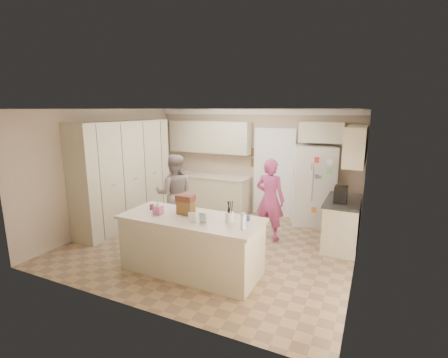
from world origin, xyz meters
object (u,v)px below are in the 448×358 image
at_px(refrigerator, 313,185).
at_px(dollhouse_body, 186,208).
at_px(teen_boy, 175,193).
at_px(utensil_crock, 230,217).
at_px(tissue_box, 158,210).
at_px(island_base, 191,246).
at_px(coffee_maker, 341,194).
at_px(teen_girl, 270,199).

height_order(refrigerator, dollhouse_body, refrigerator).
bearing_deg(dollhouse_body, teen_boy, 129.90).
bearing_deg(teen_boy, utensil_crock, 115.55).
height_order(utensil_crock, tissue_box, utensil_crock).
height_order(island_base, dollhouse_body, dollhouse_body).
xyz_separation_m(utensil_crock, tissue_box, (-1.20, -0.15, -0.00)).
bearing_deg(coffee_maker, refrigerator, 119.25).
bearing_deg(teen_boy, teen_girl, 163.58).
xyz_separation_m(island_base, dollhouse_body, (-0.15, 0.10, 0.60)).
bearing_deg(tissue_box, teen_boy, 114.79).
relative_size(refrigerator, teen_boy, 1.07).
bearing_deg(teen_girl, teen_boy, 18.60).
xyz_separation_m(refrigerator, coffee_maker, (0.71, -1.27, 0.17)).
xyz_separation_m(island_base, utensil_crock, (0.65, 0.05, 0.56)).
distance_m(island_base, tissue_box, 0.79).
bearing_deg(island_base, refrigerator, 67.14).
distance_m(dollhouse_body, teen_boy, 1.73).
bearing_deg(refrigerator, teen_girl, -132.70).
bearing_deg(teen_boy, island_base, 102.70).
height_order(island_base, utensil_crock, utensil_crock).
relative_size(dollhouse_body, teen_girl, 0.16).
distance_m(teen_boy, teen_girl, 2.03).
relative_size(island_base, teen_girl, 1.33).
xyz_separation_m(coffee_maker, dollhouse_body, (-2.20, -1.80, -0.03)).
bearing_deg(tissue_box, dollhouse_body, 26.57).
height_order(tissue_box, teen_girl, teen_girl).
relative_size(refrigerator, island_base, 0.82).
bearing_deg(coffee_maker, island_base, -137.17).
bearing_deg(teen_girl, island_base, 74.74).
xyz_separation_m(refrigerator, island_base, (-1.34, -3.17, -0.46)).
height_order(coffee_maker, tissue_box, coffee_maker).
relative_size(dollhouse_body, teen_boy, 0.16).
distance_m(island_base, teen_girl, 2.02).
bearing_deg(refrigerator, teen_boy, -163.85).
height_order(coffee_maker, utensil_crock, coffee_maker).
bearing_deg(teen_boy, dollhouse_body, 101.16).
relative_size(island_base, dollhouse_body, 8.46).
xyz_separation_m(coffee_maker, island_base, (-2.05, -1.90, -0.63)).
bearing_deg(island_base, teen_boy, 131.45).
height_order(refrigerator, teen_boy, refrigerator).
distance_m(refrigerator, utensil_crock, 3.20).
xyz_separation_m(teen_boy, teen_girl, (1.98, 0.43, -0.01)).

